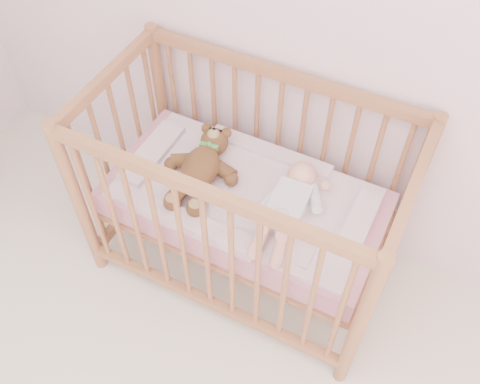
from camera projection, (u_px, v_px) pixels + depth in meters
The scene contains 5 objects.
crib at pixel (245, 201), 2.39m from camera, with size 1.36×0.76×1.00m, color #A36A45, non-canonical shape.
mattress at pixel (245, 203), 2.40m from camera, with size 1.22×0.62×0.13m, color pink.
blanket at pixel (245, 193), 2.34m from camera, with size 1.10×0.58×0.06m, color pink, non-canonical shape.
baby at pixel (289, 203), 2.21m from camera, with size 0.27×0.56×0.13m, color white, non-canonical shape.
teddy_bear at pixel (200, 167), 2.32m from camera, with size 0.36×0.51×0.14m, color brown, non-canonical shape.
Camera 1 is at (0.43, 0.28, 2.38)m, focal length 40.00 mm.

